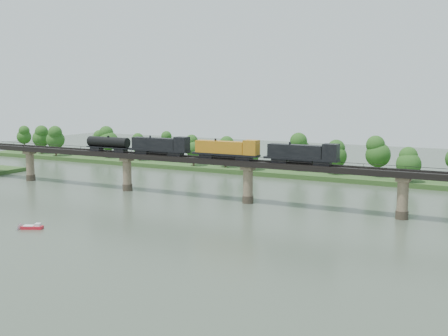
% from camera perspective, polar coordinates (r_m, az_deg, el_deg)
% --- Properties ---
extents(ground, '(400.00, 400.00, 0.00)m').
position_cam_1_polar(ground, '(124.83, -3.48, -6.03)').
color(ground, '#374536').
rests_on(ground, ground).
extents(far_bank, '(300.00, 24.00, 1.60)m').
position_cam_1_polar(far_bank, '(200.89, 9.15, -0.50)').
color(far_bank, '#294A1D').
rests_on(far_bank, ground).
extents(bridge, '(236.00, 30.00, 11.50)m').
position_cam_1_polar(bridge, '(149.64, 2.45, -1.52)').
color(bridge, '#473A2D').
rests_on(bridge, ground).
extents(bridge_superstructure, '(220.00, 4.90, 0.75)m').
position_cam_1_polar(bridge_superstructure, '(148.71, 2.46, 0.88)').
color(bridge_superstructure, black).
rests_on(bridge_superstructure, bridge).
extents(far_treeline, '(289.06, 17.54, 13.60)m').
position_cam_1_polar(far_treeline, '(198.44, 6.54, 1.78)').
color(far_treeline, '#382619').
rests_on(far_treeline, far_bank).
extents(freight_train, '(79.00, 3.08, 5.44)m').
position_cam_1_polar(freight_train, '(154.78, -2.15, 2.03)').
color(freight_train, black).
rests_on(freight_train, bridge).
extents(motorboat, '(4.87, 3.43, 1.29)m').
position_cam_1_polar(motorboat, '(129.97, -18.88, -5.69)').
color(motorboat, red).
rests_on(motorboat, ground).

